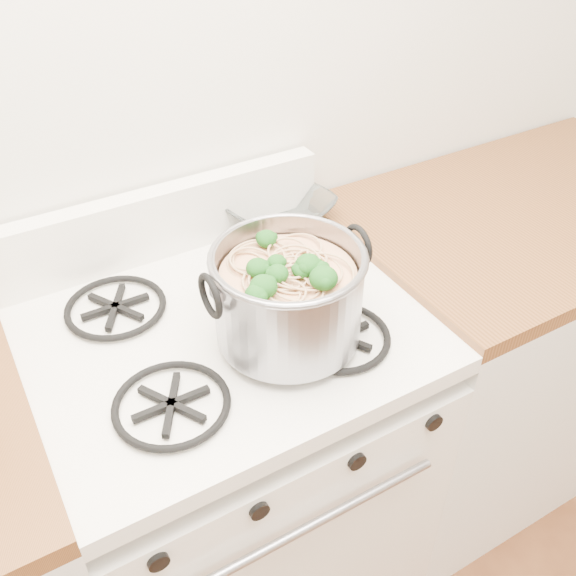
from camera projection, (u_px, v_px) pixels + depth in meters
The scene contains 6 objects.
gas_range at pixel (236, 470), 1.55m from camera, with size 0.76×0.66×0.92m.
counter_left at pixel (19, 564), 1.34m from camera, with size 0.25×0.65×0.92m.
counter_right at pixel (503, 339), 1.89m from camera, with size 1.00×0.65×0.92m.
stock_pot at pixel (288, 296), 1.16m from camera, with size 0.31×0.28×0.19m.
spatula at pixel (278, 267), 1.37m from camera, with size 0.29×0.31×0.02m, color black, non-canonical shape.
glass_bowl at pixel (279, 217), 1.52m from camera, with size 0.10×0.10×0.02m, color white.
Camera 1 is at (-0.37, 0.38, 1.74)m, focal length 40.00 mm.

